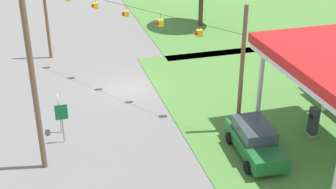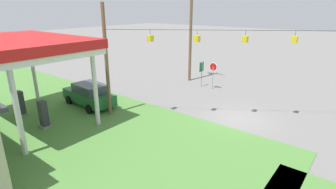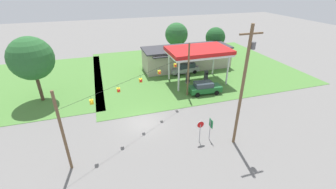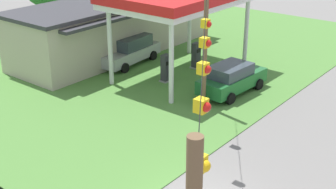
{
  "view_description": "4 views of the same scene",
  "coord_description": "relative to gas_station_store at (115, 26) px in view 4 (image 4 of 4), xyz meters",
  "views": [
    {
      "loc": [
        29.48,
        -5.5,
        14.21
      ],
      "look_at": [
        5.21,
        1.37,
        1.79
      ],
      "focal_mm": 50.0,
      "sensor_mm": 36.0,
      "label": 1
    },
    {
      "loc": [
        -6.53,
        16.12,
        7.37
      ],
      "look_at": [
        3.75,
        3.08,
        1.78
      ],
      "focal_mm": 28.0,
      "sensor_mm": 36.0,
      "label": 2
    },
    {
      "loc": [
        -3.76,
        -21.7,
        14.96
      ],
      "look_at": [
        4.1,
        3.37,
        1.44
      ],
      "focal_mm": 24.0,
      "sensor_mm": 36.0,
      "label": 3
    },
    {
      "loc": [
        -12.09,
        -8.18,
        10.59
      ],
      "look_at": [
        2.38,
        3.38,
        2.82
      ],
      "focal_mm": 50.0,
      "sensor_mm": 36.0,
      "label": 4
    }
  ],
  "objects": [
    {
      "name": "fuel_pump_near",
      "position": [
        -2.46,
        -6.73,
        -1.16
      ],
      "size": [
        0.71,
        0.56,
        1.77
      ],
      "color": "gray",
      "rests_on": "ground"
    },
    {
      "name": "fuel_pump_far",
      "position": [
        0.77,
        -6.73,
        -1.16
      ],
      "size": [
        0.71,
        0.56,
        1.77
      ],
      "color": "gray",
      "rests_on": "ground"
    },
    {
      "name": "grass_verge_station_corner",
      "position": [
        1.16,
        0.02,
        -1.99
      ],
      "size": [
        36.0,
        28.0,
        0.04
      ],
      "primitive_type": "cube",
      "color": "#4C7F38",
      "rests_on": "ground"
    },
    {
      "name": "signal_span_gantry",
      "position": [
        -11.63,
        -15.73,
        2.26
      ],
      "size": [
        15.28,
        10.24,
        7.65
      ],
      "color": "brown",
      "rests_on": "ground"
    },
    {
      "name": "car_at_pumps_front",
      "position": [
        -1.49,
        -10.89,
        -1.08
      ],
      "size": [
        4.81,
        2.34,
        1.79
      ],
      "rotation": [
        0.0,
        0.0,
        -0.06
      ],
      "color": "#1E602D",
      "rests_on": "ground"
    },
    {
      "name": "car_at_pumps_rear",
      "position": [
        -1.3,
        -2.56,
        -1.03
      ],
      "size": [
        5.25,
        2.42,
        1.91
      ],
      "rotation": [
        0.0,
        0.0,
        3.22
      ],
      "color": "#9E9EA3",
      "rests_on": "ground"
    },
    {
      "name": "gas_station_store",
      "position": [
        0.0,
        0.0,
        0.0
      ],
      "size": [
        16.25,
        6.02,
        3.98
      ],
      "color": "#B2A893",
      "rests_on": "ground"
    }
  ]
}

